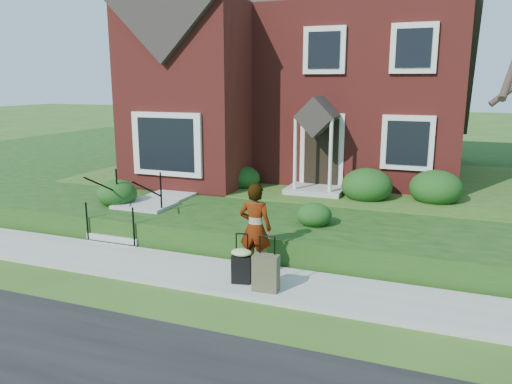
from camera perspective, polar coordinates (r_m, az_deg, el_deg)
The scene contains 10 objects.
ground at distance 10.19m, azimuth -7.76°, elevation -9.15°, with size 120.00×120.00×0.00m, color #2D5119.
sidewalk at distance 10.18m, azimuth -7.76°, elevation -8.94°, with size 60.00×1.60×0.08m, color #9E9B93.
terrace at distance 19.47m, azimuth 18.95°, elevation 1.65°, with size 44.00×20.00×0.60m, color #153C10.
walkway at distance 15.38m, azimuth -7.00°, elevation 0.75°, with size 1.20×6.00×0.06m, color #9E9B93.
main_house at distance 18.58m, azimuth 6.24°, elevation 17.14°, with size 10.40×10.20×9.40m.
front_steps at distance 12.81m, azimuth -13.65°, elevation -2.63°, with size 1.40×2.02×1.50m.
foundation_shrubs at distance 14.02m, azimuth 3.04°, elevation 1.41°, with size 9.82×4.47×0.96m.
woman at distance 9.67m, azimuth -0.09°, elevation -4.16°, with size 0.65×0.43×1.78m, color #999999.
suitcase_black at distance 9.31m, azimuth -1.68°, elevation -8.23°, with size 0.45×0.39×0.95m.
suitcase_olive at distance 8.99m, azimuth 1.14°, elevation -9.22°, with size 0.47×0.28×1.00m.
Camera 1 is at (4.67, -8.25, 3.74)m, focal length 35.00 mm.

